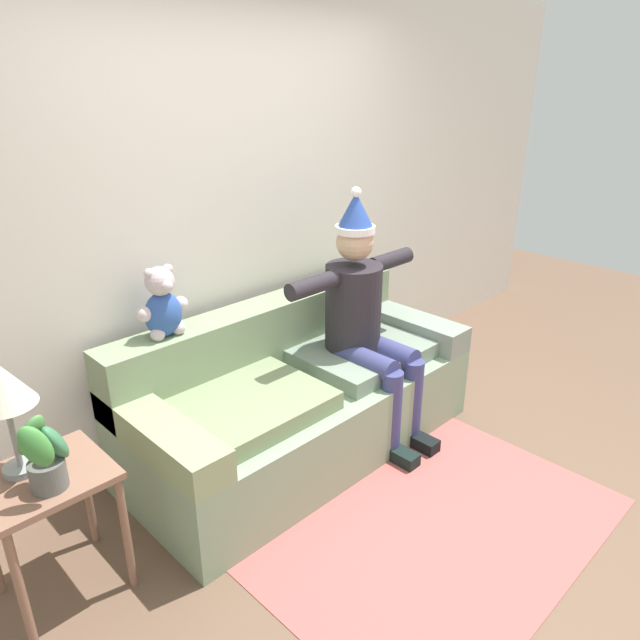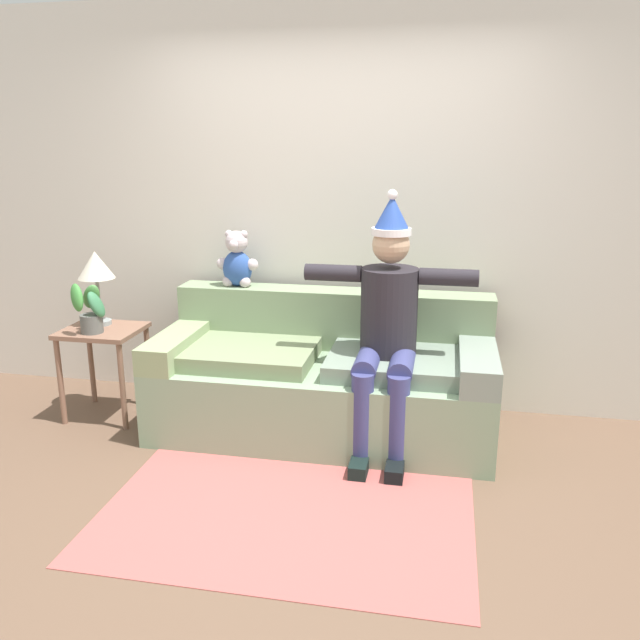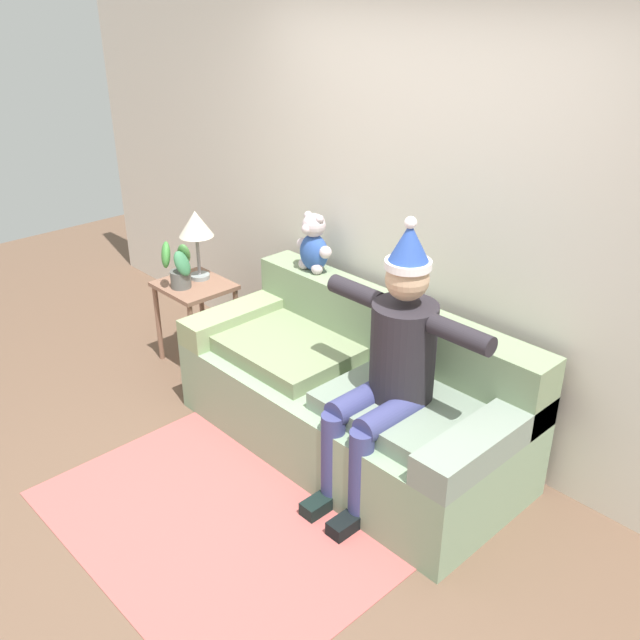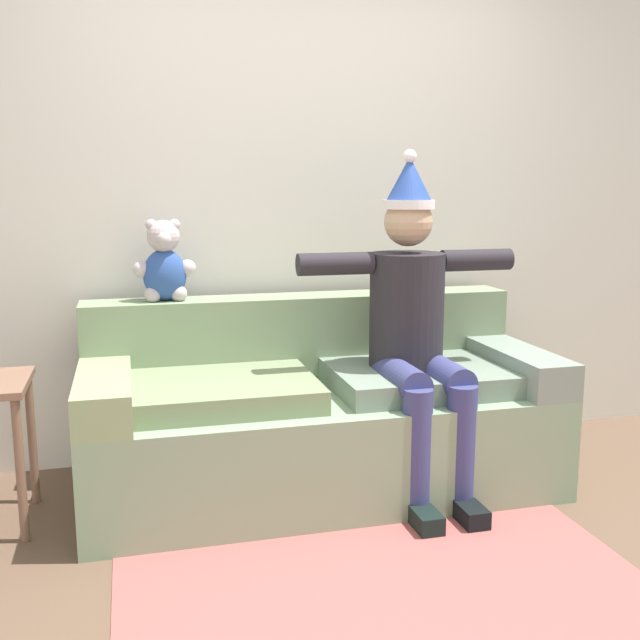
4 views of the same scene
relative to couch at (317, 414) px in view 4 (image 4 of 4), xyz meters
name	(u,v)px [view 4 (image 4 of 4)]	position (x,y,z in m)	size (l,w,h in m)	color
ground_plane	(391,594)	(0.00, -1.00, -0.34)	(10.00, 10.00, 0.00)	brown
back_wall	(290,192)	(0.00, 0.55, 1.01)	(7.00, 0.10, 2.70)	silver
couch	(317,414)	(0.00, 0.00, 0.00)	(2.10, 0.93, 0.85)	gray
person_seated	(414,321)	(0.40, -0.17, 0.45)	(1.02, 0.77, 1.54)	#272329
teddy_bear	(164,264)	(-0.66, 0.29, 0.68)	(0.29, 0.17, 0.38)	#2D4F9B
area_rug	(397,603)	(0.00, -1.06, -0.33)	(1.85, 1.20, 0.01)	#B2544F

